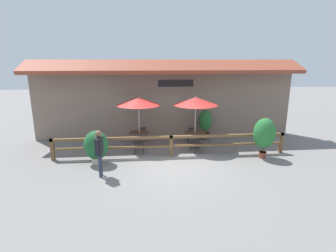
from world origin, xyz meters
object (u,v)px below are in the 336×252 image
(patio_umbrella_near, at_px, (138,101))
(chair_middle_wallside, at_px, (191,134))
(dining_table_middle, at_px, (195,135))
(potted_plant_small_flowering, at_px, (264,134))
(chair_near_streetside, at_px, (139,143))
(dining_table_near, at_px, (139,135))
(pedestrian, at_px, (99,147))
(potted_plant_broad_leaf, at_px, (96,146))
(potted_plant_entrance_palm, at_px, (205,123))
(patio_umbrella_middle, at_px, (196,101))
(chair_near_wallside, at_px, (141,134))
(chair_middle_streetside, at_px, (196,142))

(patio_umbrella_near, relative_size, chair_middle_wallside, 2.98)
(dining_table_middle, height_order, potted_plant_small_flowering, potted_plant_small_flowering)
(chair_near_streetside, bearing_deg, dining_table_near, 84.65)
(pedestrian, bearing_deg, chair_near_streetside, 153.98)
(patio_umbrella_near, bearing_deg, potted_plant_broad_leaf, -130.82)
(potted_plant_broad_leaf, relative_size, potted_plant_small_flowering, 0.79)
(patio_umbrella_near, distance_m, chair_near_streetside, 1.98)
(potted_plant_broad_leaf, bearing_deg, patio_umbrella_near, 49.18)
(chair_near_streetside, height_order, potted_plant_entrance_palm, potted_plant_entrance_palm)
(potted_plant_small_flowering, xyz_separation_m, potted_plant_entrance_palm, (-1.89, 3.06, -0.22))
(dining_table_near, relative_size, patio_umbrella_middle, 0.39)
(chair_near_streetside, height_order, chair_middle_wallside, same)
(dining_table_near, bearing_deg, dining_table_middle, -4.94)
(chair_near_wallside, distance_m, patio_umbrella_middle, 3.36)
(potted_plant_broad_leaf, bearing_deg, chair_middle_wallside, 29.27)
(potted_plant_small_flowering, bearing_deg, potted_plant_broad_leaf, -179.76)
(dining_table_near, relative_size, potted_plant_small_flowering, 0.54)
(patio_umbrella_near, xyz_separation_m, chair_middle_streetside, (2.63, -0.94, -1.82))
(dining_table_near, distance_m, chair_near_wallside, 0.79)
(dining_table_near, height_order, potted_plant_broad_leaf, potted_plant_broad_leaf)
(dining_table_near, bearing_deg, pedestrian, -113.06)
(dining_table_middle, relative_size, chair_middle_streetside, 1.15)
(potted_plant_small_flowering, distance_m, pedestrian, 6.95)
(patio_umbrella_near, bearing_deg, dining_table_near, -90.00)
(patio_umbrella_near, relative_size, patio_umbrella_middle, 1.00)
(potted_plant_entrance_palm, bearing_deg, potted_plant_broad_leaf, -149.64)
(chair_near_wallside, distance_m, chair_middle_wallside, 2.61)
(potted_plant_entrance_palm, bearing_deg, chair_near_wallside, -174.85)
(chair_near_streetside, bearing_deg, potted_plant_entrance_palm, 23.68)
(chair_middle_streetside, relative_size, potted_plant_broad_leaf, 0.60)
(patio_umbrella_near, height_order, chair_near_streetside, patio_umbrella_near)
(chair_middle_wallside, distance_m, pedestrian, 5.57)
(dining_table_middle, relative_size, potted_plant_entrance_palm, 0.61)
(potted_plant_broad_leaf, distance_m, potted_plant_entrance_palm, 6.12)
(dining_table_middle, height_order, chair_middle_streetside, chair_middle_streetside)
(chair_near_wallside, height_order, potted_plant_small_flowering, potted_plant_small_flowering)
(dining_table_near, bearing_deg, chair_middle_wallside, 9.86)
(patio_umbrella_middle, height_order, chair_middle_streetside, patio_umbrella_middle)
(chair_middle_streetside, distance_m, potted_plant_entrance_palm, 2.25)
(dining_table_middle, bearing_deg, dining_table_near, 175.06)
(potted_plant_broad_leaf, relative_size, potted_plant_entrance_palm, 0.89)
(chair_middle_streetside, height_order, potted_plant_small_flowering, potted_plant_small_flowering)
(chair_middle_wallside, bearing_deg, potted_plant_entrance_palm, -146.73)
(patio_umbrella_middle, distance_m, potted_plant_entrance_palm, 2.10)
(chair_middle_streetside, bearing_deg, patio_umbrella_near, 147.08)
(dining_table_middle, height_order, potted_plant_broad_leaf, potted_plant_broad_leaf)
(dining_table_middle, distance_m, potted_plant_broad_leaf, 4.80)
(patio_umbrella_near, relative_size, chair_near_streetside, 2.98)
(dining_table_middle, bearing_deg, chair_near_wallside, 159.15)
(patio_umbrella_near, bearing_deg, chair_near_wallside, 83.60)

